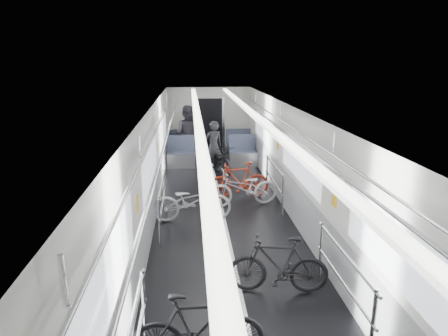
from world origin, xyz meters
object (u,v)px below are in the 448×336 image
Objects in this scene: bike_right_far at (239,180)px; person_standing at (213,147)px; bike_left_far at (192,201)px; bike_right_near at (278,265)px; bike_left_mid at (198,329)px; bike_right_mid at (243,188)px; person_seated at (188,134)px; bike_aisle at (219,159)px.

bike_right_far is 2.50m from person_standing.
bike_left_far is 3.12m from bike_right_near.
bike_left_mid is at bearing -33.23° from bike_right_near.
bike_left_far reaches higher than bike_right_mid.
bike_left_mid is 0.91× the size of bike_right_mid.
person_seated is (-0.10, 5.11, 0.52)m from bike_left_far.
bike_right_far is 0.79× the size of person_seated.
bike_left_far is 0.88× the size of person_seated.
person_seated is at bearing -162.21° from bike_right_near.
bike_right_mid is 0.87× the size of person_seated.
person_seated is (-1.35, 7.96, 0.51)m from bike_right_near.
person_seated reaches higher than bike_left_mid.
bike_left_mid is 4.23m from bike_left_far.
person_standing reaches higher than bike_right_near.
bike_left_mid is 8.07m from person_standing.
bike_right_far is 2.35m from bike_aisle.
bike_right_far is at bearing 173.24° from bike_right_mid.
bike_aisle is 0.86× the size of person_seated.
bike_right_mid is 4.54m from person_seated.
bike_left_far is at bearing -0.23° from bike_left_mid.
person_seated is at bearing -0.05° from bike_left_far.
person_seated is at bearing -78.37° from person_standing.
bike_left_far is 1.45m from bike_right_mid.
bike_left_far is 1.11× the size of bike_right_far.
person_standing reaches higher than bike_right_far.
bike_left_mid is at bearing 65.77° from person_standing.
bike_left_far is at bearing -123.08° from bike_aisle.
bike_aisle is (0.82, 7.94, -0.02)m from bike_left_mid.
bike_left_mid is at bearing 110.75° from person_seated.
bike_right_far reaches higher than bike_left_far.
bike_left_far is at bearing 60.13° from person_standing.
bike_right_far is 3.97m from person_seated.
bike_right_far is at bearing -102.11° from bike_aisle.
bike_right_mid is at bearing -1.37° from bike_right_far.
person_seated is at bearing 104.78° from bike_aisle.
bike_right_mid is at bearing -171.19° from bike_right_near.
bike_left_mid is at bearing -15.32° from bike_right_far.
bike_right_far is (1.14, 5.62, -0.00)m from bike_left_mid.
bike_right_far reaches higher than bike_right_mid.
bike_right_mid is 3.09m from person_standing.
bike_aisle is at bearing -6.75° from bike_left_mid.
bike_right_mid is 0.60m from bike_right_far.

